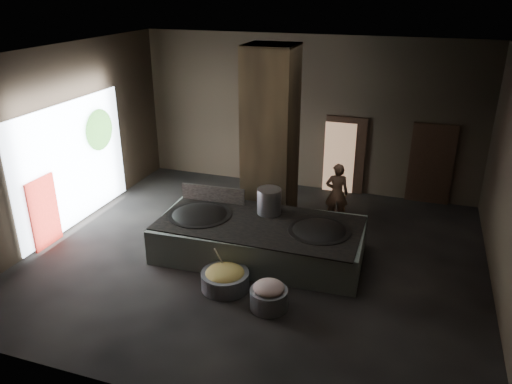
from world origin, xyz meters
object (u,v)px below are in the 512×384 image
(wok_right, at_px, (319,234))
(meat_basin, at_px, (269,299))
(stock_pot, at_px, (269,201))
(veg_basin, at_px, (225,280))
(wok_left, at_px, (200,218))
(cook, at_px, (337,193))
(hearth_platform, at_px, (260,239))

(wok_right, relative_size, meat_basin, 1.85)
(wok_right, bearing_deg, stock_pot, 158.96)
(veg_basin, xyz_separation_m, meat_basin, (1.05, -0.35, 0.02))
(wok_left, relative_size, cook, 0.90)
(wok_right, xyz_separation_m, meat_basin, (-0.55, -1.91, -0.55))
(hearth_platform, xyz_separation_m, veg_basin, (-0.24, -1.50, -0.22))
(wok_right, distance_m, veg_basin, 2.30)
(hearth_platform, bearing_deg, stock_pot, 82.19)
(hearth_platform, distance_m, veg_basin, 1.54)
(hearth_platform, bearing_deg, cook, 56.96)
(wok_right, bearing_deg, hearth_platform, -177.88)
(hearth_platform, distance_m, stock_pot, 0.91)
(hearth_platform, xyz_separation_m, wok_right, (1.35, 0.05, 0.35))
(wok_left, relative_size, stock_pot, 2.42)
(cook, bearing_deg, stock_pot, 41.64)
(wok_right, xyz_separation_m, veg_basin, (-1.59, -1.55, -0.57))
(hearth_platform, relative_size, veg_basin, 4.67)
(wok_left, relative_size, meat_basin, 1.99)
(wok_left, bearing_deg, veg_basin, -50.31)
(wok_left, xyz_separation_m, meat_basin, (2.25, -1.81, -0.55))
(stock_pot, xyz_separation_m, veg_basin, (-0.29, -2.05, -0.95))
(hearth_platform, height_order, veg_basin, hearth_platform)
(wok_right, height_order, cook, cook)
(stock_pot, distance_m, meat_basin, 2.69)
(hearth_platform, distance_m, wok_right, 1.40)
(stock_pot, bearing_deg, cook, 53.28)
(stock_pot, height_order, cook, cook)
(veg_basin, height_order, meat_basin, meat_basin)
(wok_right, relative_size, stock_pot, 2.25)
(stock_pot, bearing_deg, hearth_platform, -95.19)
(hearth_platform, bearing_deg, wok_left, 179.36)
(stock_pot, distance_m, cook, 2.17)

